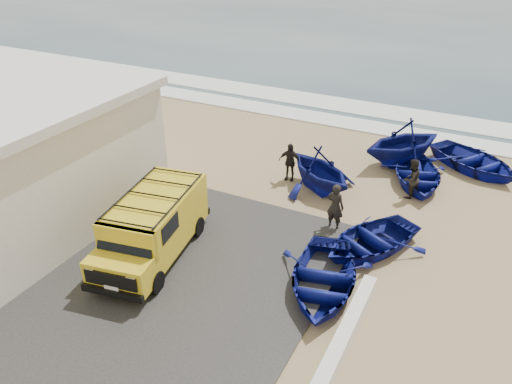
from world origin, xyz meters
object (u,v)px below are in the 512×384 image
at_px(fisherman_back, 290,162).
at_px(boat_mid_left, 320,169).
at_px(boat_near_right, 370,240).
at_px(boat_far_right, 474,161).
at_px(van, 153,225).
at_px(boat_far_left, 403,142).
at_px(boat_mid_right, 417,175).
at_px(boat_near_left, 323,278).
at_px(parapet, 334,360).
at_px(fisherman_middle, 411,179).
at_px(fisherman_front, 335,206).

bearing_deg(fisherman_back, boat_mid_left, -17.81).
bearing_deg(boat_near_right, boat_far_right, 102.26).
relative_size(van, fisherman_back, 3.19).
relative_size(boat_near_right, boat_far_left, 0.94).
bearing_deg(boat_mid_right, boat_near_left, -116.65).
bearing_deg(boat_far_left, parapet, -48.09).
xyz_separation_m(van, fisherman_middle, (6.17, 7.10, -0.31)).
bearing_deg(fisherman_front, parapet, 117.63).
relative_size(boat_near_left, boat_far_right, 0.97).
relative_size(van, boat_mid_right, 1.35).
distance_m(boat_far_right, fisherman_front, 7.61).
bearing_deg(boat_mid_right, boat_far_right, 32.76).
xyz_separation_m(parapet, boat_near_left, (-1.20, 2.50, 0.12)).
bearing_deg(boat_far_right, boat_near_left, -162.33).
bearing_deg(fisherman_front, fisherman_middle, -110.46).
distance_m(boat_far_right, fisherman_back, 7.61).
relative_size(parapet, boat_far_right, 1.53).
height_order(boat_mid_left, boat_mid_right, boat_mid_left).
bearing_deg(boat_mid_left, boat_far_right, -14.74).
bearing_deg(fisherman_back, boat_near_right, -44.15).
distance_m(boat_mid_left, boat_far_right, 6.71).
height_order(van, boat_near_left, van).
distance_m(boat_mid_right, boat_far_right, 2.92).
height_order(boat_mid_left, fisherman_middle, boat_mid_left).
relative_size(boat_mid_right, boat_far_left, 0.97).
distance_m(van, fisherman_middle, 9.41).
xyz_separation_m(van, boat_near_right, (5.79, 3.19, -0.70)).
bearing_deg(boat_near_right, boat_mid_right, 114.49).
distance_m(boat_mid_left, boat_far_left, 4.33).
bearing_deg(fisherman_front, boat_far_left, -89.65).
xyz_separation_m(boat_far_right, fisherman_back, (-6.36, -4.15, 0.36)).
distance_m(boat_mid_left, fisherman_back, 1.37).
bearing_deg(boat_near_left, fisherman_front, 90.13).
bearing_deg(fisherman_front, boat_mid_left, -49.89).
xyz_separation_m(van, boat_mid_right, (6.20, 8.26, -0.69)).
height_order(boat_near_right, fisherman_front, fisherman_front).
relative_size(parapet, boat_far_left, 1.62).
height_order(boat_mid_left, boat_far_left, boat_far_left).
distance_m(van, boat_far_right, 13.26).
xyz_separation_m(parapet, van, (-6.34, 1.78, 0.79)).
xyz_separation_m(boat_mid_left, fisherman_middle, (3.17, 0.98, -0.10)).
bearing_deg(boat_near_left, parapet, -77.83).
bearing_deg(van, boat_far_left, 52.02).
bearing_deg(boat_mid_left, boat_near_right, -102.55).
relative_size(boat_near_left, fisherman_front, 2.32).
bearing_deg(fisherman_back, van, -110.95).
bearing_deg(parapet, boat_mid_right, 90.76).
bearing_deg(boat_near_right, boat_mid_left, 162.76).
height_order(parapet, boat_near_right, boat_near_right).
relative_size(boat_near_right, boat_mid_right, 0.97).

